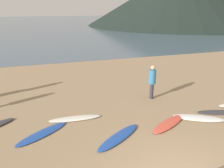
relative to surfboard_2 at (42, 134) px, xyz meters
name	(u,v)px	position (x,y,z in m)	size (l,w,h in m)	color
ground_plane	(92,80)	(3.29, 6.03, -0.13)	(120.00, 120.00, 0.20)	#997C5B
ocean_water	(44,23)	(3.29, 60.76, -0.03)	(140.00, 100.00, 0.01)	#475B6B
surfboard_2	(42,134)	(0.00, 0.00, 0.00)	(2.09, 0.50, 0.07)	#1E479E
surfboard_3	(75,118)	(1.29, 0.77, 0.01)	(2.06, 0.46, 0.09)	silver
surfboard_4	(119,137)	(2.48, -1.09, 0.01)	(2.19, 0.47, 0.09)	#1E479E
surfboard_5	(169,123)	(4.61, -0.81, 0.02)	(2.03, 0.49, 0.10)	#D84C38
surfboard_6	(198,118)	(5.98, -0.77, 0.01)	(2.00, 0.59, 0.09)	white
surfboard_7	(220,112)	(7.21, -0.61, 0.00)	(1.94, 0.45, 0.07)	#333338
person_2	(152,79)	(5.22, 1.79, 0.95)	(0.34, 0.34, 1.67)	#2D2D38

